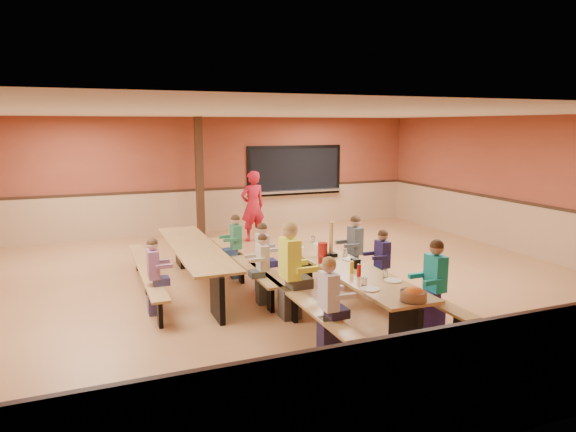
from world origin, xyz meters
name	(u,v)px	position (x,y,z in m)	size (l,w,h in m)	color
ground	(266,286)	(0.00, 0.00, 0.00)	(12.00, 12.00, 0.00)	#9C643B
room_envelope	(266,248)	(0.00, 0.00, 0.69)	(12.04, 10.04, 3.02)	brown
kitchen_pass_through	(295,173)	(2.60, 4.96, 1.49)	(2.78, 0.28, 1.38)	black
structural_post	(200,178)	(-0.20, 4.40, 1.50)	(0.18, 0.18, 3.00)	#301D10
cafeteria_table_main	(345,280)	(0.65, -1.71, 0.53)	(1.91, 3.70, 0.74)	#AB7F43
cafeteria_table_second	(195,259)	(-1.18, 0.34, 0.53)	(1.91, 3.70, 0.74)	#AB7F43
seated_child_white_left	(328,306)	(-0.18, -2.83, 0.60)	(0.37, 0.30, 1.21)	white
seated_adult_yellow	(290,271)	(-0.18, -1.56, 0.71)	(0.47, 0.38, 1.42)	#F7FF37
seated_child_grey_left	(262,259)	(-0.18, -0.33, 0.59)	(0.35, 0.29, 1.18)	#BBBBBB
seated_child_teal_right	(435,286)	(1.47, -2.74, 0.63)	(0.40, 0.32, 1.26)	#18A4A1
seated_child_navy_right	(382,266)	(1.47, -1.41, 0.57)	(0.34, 0.28, 1.15)	#231C4E
seated_child_char_right	(355,251)	(1.47, -0.52, 0.61)	(0.38, 0.31, 1.23)	#4D5458
seated_child_purple_sec	(154,277)	(-2.00, -0.68, 0.57)	(0.34, 0.28, 1.15)	#8D567E
seated_child_green_sec	(236,247)	(-0.35, 0.67, 0.58)	(0.35, 0.29, 1.17)	#33774E
seated_child_tan_sec	(263,270)	(-0.35, -0.85, 0.56)	(0.32, 0.26, 1.11)	beige
standing_woman	(253,206)	(0.89, 3.52, 0.86)	(0.62, 0.41, 1.71)	red
punch_pitcher	(322,250)	(0.57, -1.08, 0.85)	(0.16, 0.16, 0.22)	#AF1A17
chip_bowl	(414,295)	(0.67, -3.36, 0.81)	(0.32, 0.32, 0.15)	orange
napkin_dispenser	(355,263)	(0.74, -1.84, 0.80)	(0.10, 0.14, 0.13)	black
condiment_mustard	(352,267)	(0.55, -2.07, 0.82)	(0.06, 0.06, 0.17)	yellow
condiment_ketchup	(359,270)	(0.57, -2.25, 0.82)	(0.06, 0.06, 0.17)	#B2140F
table_paddle	(331,248)	(0.69, -1.14, 0.88)	(0.16, 0.16, 0.56)	black
place_settings	(346,262)	(0.65, -1.71, 0.80)	(0.65, 3.30, 0.11)	beige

